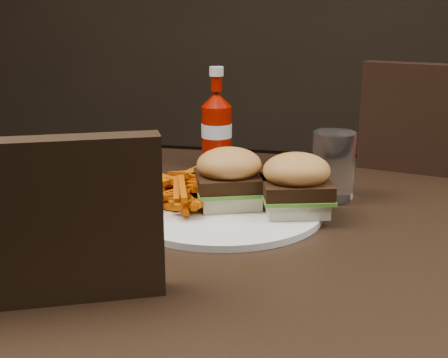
% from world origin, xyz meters
% --- Properties ---
extents(dining_table, '(1.20, 0.80, 0.04)m').
position_xyz_m(dining_table, '(0.00, 0.00, 0.73)').
color(dining_table, black).
rests_on(dining_table, ground).
extents(plate, '(0.29, 0.29, 0.01)m').
position_xyz_m(plate, '(-0.08, 0.03, 0.76)').
color(plate, white).
rests_on(plate, dining_table).
extents(sandwich_half_a, '(0.11, 0.10, 0.02)m').
position_xyz_m(sandwich_half_a, '(-0.07, 0.04, 0.77)').
color(sandwich_half_a, beige).
rests_on(sandwich_half_a, plate).
extents(sandwich_half_b, '(0.10, 0.10, 0.02)m').
position_xyz_m(sandwich_half_b, '(0.03, 0.03, 0.77)').
color(sandwich_half_b, beige).
rests_on(sandwich_half_b, plate).
extents(fries_pile, '(0.15, 0.15, 0.05)m').
position_xyz_m(fries_pile, '(-0.13, 0.04, 0.78)').
color(fries_pile, '#AA4100').
rests_on(fries_pile, plate).
extents(ketchup_bottle, '(0.06, 0.06, 0.11)m').
position_xyz_m(ketchup_bottle, '(-0.14, 0.27, 0.81)').
color(ketchup_bottle, '#970D00').
rests_on(ketchup_bottle, dining_table).
extents(tumbler, '(0.08, 0.08, 0.10)m').
position_xyz_m(tumbler, '(0.07, 0.13, 0.81)').
color(tumbler, white).
rests_on(tumbler, dining_table).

